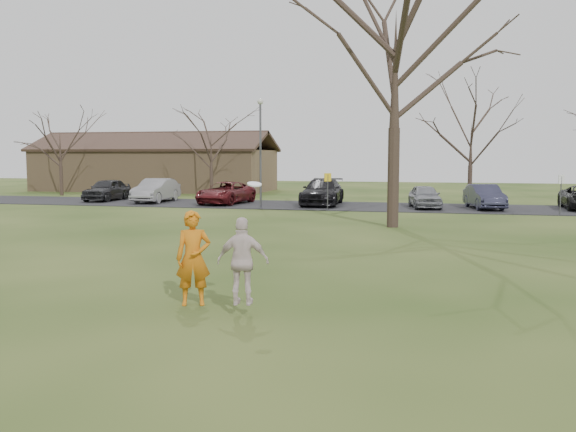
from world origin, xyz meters
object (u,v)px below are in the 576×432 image
(player_defender, at_px, (193,258))
(big_tree, at_px, (395,60))
(car_4, at_px, (425,196))
(lamp_post, at_px, (260,139))
(car_2, at_px, (226,193))
(car_3, at_px, (322,192))
(building, at_px, (156,168))
(car_0, at_px, (107,190))
(catching_play, at_px, (243,261))
(car_5, at_px, (484,197))
(car_1, at_px, (156,190))

(player_defender, xyz_separation_m, big_tree, (3.12, 14.65, 6.03))
(car_4, height_order, lamp_post, lamp_post)
(lamp_post, height_order, big_tree, big_tree)
(car_2, xyz_separation_m, car_3, (6.04, 0.63, 0.11))
(building, xyz_separation_m, big_tree, (22.00, -23.00, 5.07))
(car_0, bearing_deg, car_4, -3.78)
(catching_play, bearing_deg, car_2, 109.89)
(catching_play, height_order, big_tree, big_tree)
(car_5, height_order, big_tree, big_tree)
(player_defender, xyz_separation_m, catching_play, (1.26, -0.62, 0.10))
(car_5, xyz_separation_m, catching_play, (-6.40, -25.14, 0.34))
(car_2, bearing_deg, car_0, -177.46)
(player_defender, xyz_separation_m, car_3, (-1.80, 25.14, -0.13))
(car_5, xyz_separation_m, lamp_post, (-12.54, -2.37, 3.24))
(car_1, xyz_separation_m, car_2, (4.87, -0.29, -0.07))
(player_defender, bearing_deg, car_2, 86.98)
(car_0, bearing_deg, car_2, -5.92)
(car_2, xyz_separation_m, building, (-11.05, 13.14, 1.21))
(player_defender, relative_size, catching_play, 0.82)
(player_defender, distance_m, car_4, 24.67)
(car_4, bearing_deg, catching_play, -106.58)
(car_3, xyz_separation_m, catching_play, (3.05, -25.77, 0.23))
(car_2, bearing_deg, car_1, -176.16)
(lamp_post, bearing_deg, building, 132.09)
(car_1, height_order, car_4, car_1)
(car_3, distance_m, car_5, 9.47)
(car_5, bearing_deg, car_4, 172.94)
(catching_play, bearing_deg, car_4, 82.92)
(car_4, height_order, car_5, car_5)
(player_defender, bearing_deg, big_tree, 57.23)
(car_2, relative_size, building, 0.24)
(car_3, xyz_separation_m, car_4, (6.14, -0.86, -0.13))
(car_1, distance_m, car_5, 20.36)
(car_5, distance_m, big_tree, 12.54)
(lamp_post, bearing_deg, car_4, 13.05)
(car_1, xyz_separation_m, car_5, (20.36, -0.28, -0.07))
(car_2, distance_m, catching_play, 26.73)
(car_0, relative_size, lamp_post, 0.69)
(car_4, bearing_deg, building, 140.59)
(player_defender, xyz_separation_m, car_4, (4.35, 24.29, -0.26))
(lamp_post, relative_size, big_tree, 0.45)
(car_3, distance_m, big_tree, 13.13)
(car_5, bearing_deg, car_0, 167.31)
(car_3, bearing_deg, car_1, -179.81)
(car_1, relative_size, catching_play, 1.96)
(car_0, distance_m, catching_play, 31.35)
(car_4, xyz_separation_m, catching_play, (-3.09, -24.91, 0.36))
(catching_play, bearing_deg, big_tree, 83.05)
(car_2, xyz_separation_m, big_tree, (10.95, -9.86, 6.28))
(car_1, relative_size, car_3, 0.84)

